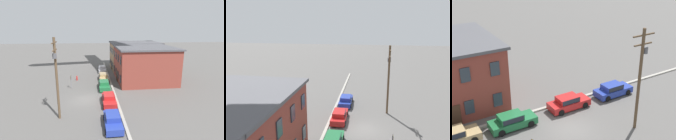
# 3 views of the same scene
# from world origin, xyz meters

# --- Properties ---
(ground_plane) EXTENTS (200.00, 200.00, 0.00)m
(ground_plane) POSITION_xyz_m (0.00, 0.00, 0.00)
(ground_plane) COLOR #565451
(kerb_strip) EXTENTS (56.00, 0.36, 0.16)m
(kerb_strip) POSITION_xyz_m (0.00, 4.50, 0.08)
(kerb_strip) COLOR #9E998E
(kerb_strip) RESTS_ON ground_plane
(car_tan) EXTENTS (4.40, 1.92, 1.43)m
(car_tan) POSITION_xyz_m (-9.86, 3.28, 0.75)
(car_tan) COLOR tan
(car_tan) RESTS_ON ground_plane
(car_green) EXTENTS (4.40, 1.92, 1.43)m
(car_green) POSITION_xyz_m (-4.56, 3.02, 0.75)
(car_green) COLOR #1E6638
(car_green) RESTS_ON ground_plane
(car_red) EXTENTS (4.40, 1.92, 1.43)m
(car_red) POSITION_xyz_m (1.83, 3.27, 0.75)
(car_red) COLOR #B21E1E
(car_red) RESTS_ON ground_plane
(car_blue) EXTENTS (4.40, 1.92, 1.43)m
(car_blue) POSITION_xyz_m (7.64, 3.12, 0.75)
(car_blue) COLOR #233899
(car_blue) RESTS_ON ground_plane
(utility_pole) EXTENTS (2.40, 0.44, 9.59)m
(utility_pole) POSITION_xyz_m (5.27, -2.99, 5.38)
(utility_pole) COLOR brown
(utility_pole) RESTS_ON ground_plane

